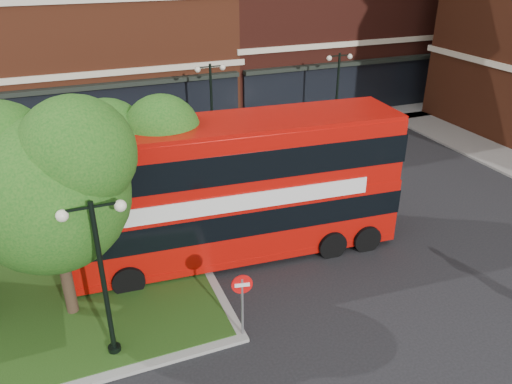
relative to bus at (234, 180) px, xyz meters
name	(u,v)px	position (x,y,z in m)	size (l,w,h in m)	color
ground	(289,312)	(0.40, -4.00, -3.05)	(120.00, 120.00, 0.00)	black
pavement_far	(171,143)	(0.40, 12.50, -2.99)	(44.00, 3.00, 0.12)	slate
terrace_far_left	(5,13)	(-7.60, 20.00, 3.95)	(26.00, 12.00, 14.00)	maroon
traffic_island	(24,314)	(-7.60, -1.00, -2.98)	(12.60, 7.60, 0.15)	gray
tree_island_west	(43,179)	(-6.20, -1.42, 1.74)	(5.40, 4.71, 7.21)	#2D2116
tree_island_east	(137,152)	(-3.18, 1.06, 1.19)	(4.46, 3.90, 6.29)	#2D2116
lamp_island	(102,274)	(-5.10, -3.80, -0.22)	(1.72, 0.36, 5.00)	black
lamp_far_left	(212,103)	(2.40, 10.50, -0.22)	(1.72, 0.36, 5.00)	black
lamp_far_right	(337,89)	(10.40, 10.50, -0.22)	(1.72, 0.36, 5.00)	black
bus	(234,180)	(0.00, 0.00, 0.00)	(12.36, 3.71, 4.65)	#A90C06
car_silver	(165,145)	(-0.36, 10.77, -2.40)	(1.55, 3.84, 1.31)	#BABDC2
car_white	(296,129)	(7.67, 10.50, -2.44)	(1.30, 3.73, 1.23)	white
no_entry_sign	(242,294)	(-1.40, -4.50, -1.44)	(0.62, 0.17, 2.26)	slate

